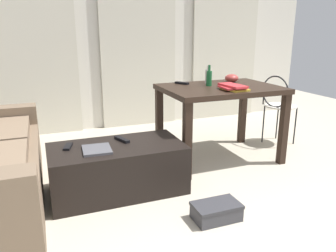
{
  "coord_description": "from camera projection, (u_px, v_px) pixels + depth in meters",
  "views": [
    {
      "loc": [
        -1.34,
        -1.15,
        1.33
      ],
      "look_at": [
        -0.2,
        1.76,
        0.43
      ],
      "focal_mm": 35.84,
      "sensor_mm": 36.0,
      "label": 1
    }
  ],
  "objects": [
    {
      "name": "ground_plane",
      "position": [
        206.0,
        181.0,
        3.05
      ],
      "size": [
        8.3,
        8.3,
        0.0
      ],
      "primitive_type": "plane",
      "color": "#B2A893"
    },
    {
      "name": "wall_back",
      "position": [
        137.0,
        33.0,
        4.6
      ],
      "size": [
        5.31,
        0.1,
        2.55
      ],
      "primitive_type": "cube",
      "color": "silver",
      "rests_on": "ground"
    },
    {
      "name": "curtains",
      "position": [
        139.0,
        47.0,
        4.58
      ],
      "size": [
        3.78,
        0.03,
        2.18
      ],
      "color": "beige",
      "rests_on": "ground"
    },
    {
      "name": "coffee_table",
      "position": [
        118.0,
        168.0,
        2.81
      ],
      "size": [
        1.1,
        0.58,
        0.41
      ],
      "color": "black",
      "rests_on": "ground"
    },
    {
      "name": "craft_table",
      "position": [
        220.0,
        97.0,
        3.42
      ],
      "size": [
        1.16,
        0.83,
        0.77
      ],
      "color": "black",
      "rests_on": "ground"
    },
    {
      "name": "wire_chair",
      "position": [
        278.0,
        101.0,
        3.9
      ],
      "size": [
        0.37,
        0.39,
        0.83
      ],
      "color": "silver",
      "rests_on": "ground"
    },
    {
      "name": "bottle_near",
      "position": [
        208.0,
        76.0,
        3.56
      ],
      "size": [
        0.07,
        0.07,
        0.19
      ],
      "color": "beige",
      "rests_on": "craft_table"
    },
    {
      "name": "bottle_far",
      "position": [
        209.0,
        78.0,
        3.39
      ],
      "size": [
        0.06,
        0.06,
        0.21
      ],
      "color": "#195B2D",
      "rests_on": "craft_table"
    },
    {
      "name": "bowl",
      "position": [
        232.0,
        78.0,
        3.65
      ],
      "size": [
        0.15,
        0.15,
        0.09
      ],
      "primitive_type": "ellipsoid",
      "color": "#9E3833",
      "rests_on": "craft_table"
    },
    {
      "name": "book_stack",
      "position": [
        233.0,
        87.0,
        3.18
      ],
      "size": [
        0.24,
        0.31,
        0.05
      ],
      "color": "gold",
      "rests_on": "craft_table"
    },
    {
      "name": "tv_remote_on_table",
      "position": [
        182.0,
        83.0,
        3.53
      ],
      "size": [
        0.12,
        0.16,
        0.02
      ],
      "primitive_type": "cube",
      "rotation": [
        0.0,
        0.0,
        0.55
      ],
      "color": "black",
      "rests_on": "craft_table"
    },
    {
      "name": "tv_remote_primary",
      "position": [
        122.0,
        139.0,
        2.87
      ],
      "size": [
        0.1,
        0.18,
        0.02
      ],
      "primitive_type": "cube",
      "rotation": [
        0.0,
        0.0,
        0.35
      ],
      "color": "black",
      "rests_on": "coffee_table"
    },
    {
      "name": "tv_remote_secondary",
      "position": [
        68.0,
        147.0,
        2.7
      ],
      "size": [
        0.09,
        0.16,
        0.02
      ],
      "primitive_type": "cube",
      "rotation": [
        0.0,
        0.0,
        -0.29
      ],
      "color": "black",
      "rests_on": "coffee_table"
    },
    {
      "name": "magazine",
      "position": [
        97.0,
        150.0,
        2.64
      ],
      "size": [
        0.23,
        0.26,
        0.02
      ],
      "primitive_type": "cube",
      "rotation": [
        0.0,
        0.0,
        -0.06
      ],
      "color": "#4C4C51",
      "rests_on": "coffee_table"
    },
    {
      "name": "shoebox",
      "position": [
        216.0,
        211.0,
        2.42
      ],
      "size": [
        0.34,
        0.21,
        0.12
      ],
      "color": "#38383D",
      "rests_on": "ground"
    }
  ]
}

